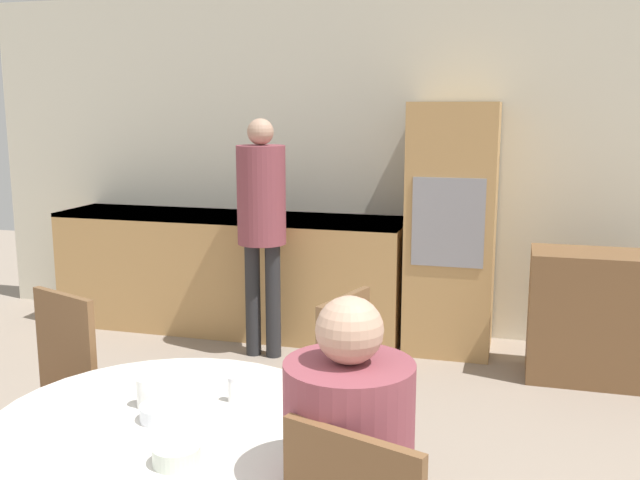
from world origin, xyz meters
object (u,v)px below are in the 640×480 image
(chair_far_left, at_px, (50,401))
(cup, at_px, (146,393))
(bowl_centre, at_px, (163,412))
(person_standing, at_px, (262,211))
(sideboard, at_px, (608,318))
(chair_far_right, at_px, (325,395))
(oven_unit, at_px, (452,229))
(dining_table, at_px, (168,478))
(bowl_near, at_px, (177,455))

(chair_far_left, bearing_deg, cup, -5.76)
(chair_far_left, xyz_separation_m, bowl_centre, (0.73, -0.40, 0.22))
(bowl_centre, bearing_deg, person_standing, 103.21)
(sideboard, relative_size, chair_far_left, 0.99)
(sideboard, xyz_separation_m, bowl_centre, (-1.66, -2.72, 0.34))
(sideboard, bearing_deg, person_standing, -176.42)
(chair_far_right, height_order, cup, chair_far_right)
(person_standing, bearing_deg, oven_unit, 22.50)
(cup, distance_m, bowl_centre, 0.13)
(dining_table, bearing_deg, person_standing, 103.29)
(oven_unit, xyz_separation_m, chair_far_right, (-0.30, -2.32, -0.34))
(oven_unit, height_order, cup, oven_unit)
(oven_unit, bearing_deg, person_standing, -157.50)
(dining_table, height_order, bowl_centre, bowl_centre)
(bowl_near, xyz_separation_m, bowl_centre, (-0.18, 0.25, -0.00))
(sideboard, distance_m, chair_far_left, 3.33)
(chair_far_right, xyz_separation_m, bowl_centre, (-0.33, -0.77, 0.22))
(dining_table, height_order, chair_far_left, chair_far_left)
(chair_far_left, height_order, bowl_centre, chair_far_left)
(oven_unit, xyz_separation_m, cup, (-0.74, -3.01, -0.10))
(oven_unit, relative_size, sideboard, 1.82)
(chair_far_left, relative_size, chair_far_right, 1.00)
(cup, bearing_deg, bowl_near, -49.86)
(person_standing, bearing_deg, cup, -78.67)
(chair_far_right, bearing_deg, oven_unit, -170.56)
(chair_far_left, xyz_separation_m, cup, (0.63, -0.32, 0.24))
(oven_unit, distance_m, chair_far_left, 3.04)
(sideboard, xyz_separation_m, chair_far_left, (-2.39, -2.32, 0.12))
(sideboard, bearing_deg, bowl_near, -116.54)
(dining_table, xyz_separation_m, chair_far_right, (0.33, 0.77, 0.02))
(person_standing, xyz_separation_m, bowl_near, (0.78, -2.83, -0.27))
(oven_unit, xyz_separation_m, person_standing, (-1.24, -0.51, 0.15))
(sideboard, relative_size, chair_far_right, 0.99)
(oven_unit, relative_size, chair_far_right, 1.80)
(oven_unit, relative_size, person_standing, 1.07)
(oven_unit, bearing_deg, bowl_centre, -101.57)
(chair_far_left, height_order, chair_far_right, same)
(chair_far_right, bearing_deg, bowl_near, 7.96)
(chair_far_left, height_order, person_standing, person_standing)
(oven_unit, distance_m, person_standing, 1.35)
(sideboard, bearing_deg, bowl_centre, -121.38)
(person_standing, height_order, bowl_near, person_standing)
(chair_far_left, relative_size, person_standing, 0.59)
(sideboard, height_order, bowl_centre, sideboard)
(person_standing, bearing_deg, chair_far_right, -62.49)
(oven_unit, height_order, sideboard, oven_unit)
(sideboard, xyz_separation_m, dining_table, (-1.66, -2.71, 0.10))
(oven_unit, relative_size, bowl_near, 12.90)
(person_standing, bearing_deg, bowl_centre, -76.79)
(cup, xyz_separation_m, bowl_centre, (0.10, -0.08, -0.02))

